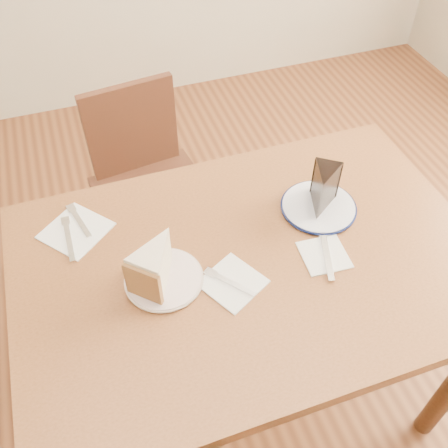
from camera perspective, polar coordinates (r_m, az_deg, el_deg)
ground at (r=1.92m, az=2.18°, el=-17.98°), size 4.00×4.00×0.00m
table at (r=1.36m, az=2.96°, el=-6.53°), size 1.20×0.80×0.75m
chair_far at (r=1.92m, az=-8.52°, el=4.43°), size 0.45×0.45×0.81m
plate_cream at (r=1.24m, az=-6.87°, el=-6.27°), size 0.19×0.19×0.01m
plate_navy at (r=1.42m, az=10.75°, el=1.93°), size 0.20×0.20×0.01m
carrot_cake at (r=1.20m, az=-7.57°, el=-4.44°), size 0.15×0.15×0.10m
chocolate_cake at (r=1.37m, az=11.21°, el=3.67°), size 0.12×0.13×0.11m
napkin_cream at (r=1.23m, az=1.00°, el=-6.71°), size 0.18×0.18×0.00m
napkin_navy at (r=1.31m, az=11.37°, el=-3.48°), size 0.12×0.12×0.00m
napkin_spare at (r=1.39m, az=-16.56°, el=-0.73°), size 0.22×0.22×0.00m
fork_cream at (r=1.22m, az=0.75°, el=-6.69°), size 0.10×0.12×0.00m
knife_navy at (r=1.31m, az=11.66°, el=-3.37°), size 0.07×0.17×0.00m
fork_spare at (r=1.41m, az=-16.21°, el=0.36°), size 0.05×0.14×0.00m
knife_spare at (r=1.37m, az=-17.33°, el=-1.62°), size 0.01×0.16×0.00m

